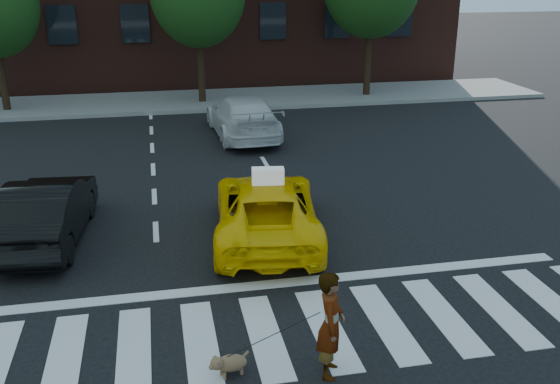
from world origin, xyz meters
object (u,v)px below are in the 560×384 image
Objects in this scene: white_suv at (243,116)px; dog at (228,363)px; taxi at (266,209)px; woman at (331,324)px; black_sedan at (46,211)px.

dog is at bearing 77.52° from white_suv.
taxi is 8.12m from white_suv.
white_suv is 12.91m from woman.
black_sedan is 6.15m from dog.
taxi is 2.85× the size of woman.
white_suv is 7.68× the size of dog.
taxi is 1.12× the size of black_sedan.
woman reaches higher than black_sedan.
woman is 2.60× the size of dog.
white_suv is (5.18, 7.38, 0.01)m from black_sedan.
woman is (4.51, -5.52, 0.13)m from black_sedan.
black_sedan reaches higher than dog.
dog is at bearing 125.21° from black_sedan.
black_sedan is at bearing 103.35° from dog.
woman reaches higher than taxi.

